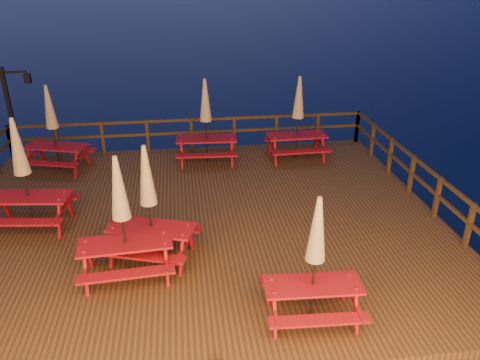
{
  "coord_description": "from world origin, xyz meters",
  "views": [
    {
      "loc": [
        -0.35,
        -10.25,
        6.23
      ],
      "look_at": [
        1.1,
        0.6,
        1.12
      ],
      "focal_mm": 35.0,
      "sensor_mm": 36.0,
      "label": 1
    }
  ],
  "objects": [
    {
      "name": "ground",
      "position": [
        0.0,
        0.0,
        0.0
      ],
      "size": [
        500.0,
        500.0,
        0.0
      ],
      "primitive_type": "plane",
      "color": "black",
      "rests_on": "ground"
    },
    {
      "name": "deck",
      "position": [
        0.0,
        0.0,
        0.2
      ],
      "size": [
        12.0,
        10.0,
        0.4
      ],
      "primitive_type": "cube",
      "color": "#402414",
      "rests_on": "ground"
    },
    {
      "name": "deck_piles",
      "position": [
        0.0,
        0.0,
        -0.3
      ],
      "size": [
        11.44,
        9.44,
        1.4
      ],
      "color": "#31220F",
      "rests_on": "ground"
    },
    {
      "name": "railing",
      "position": [
        0.0,
        1.78,
        1.16
      ],
      "size": [
        11.8,
        9.75,
        1.1
      ],
      "color": "#31220F",
      "rests_on": "deck"
    },
    {
      "name": "lamp_post",
      "position": [
        -5.39,
        4.55,
        2.2
      ],
      "size": [
        0.85,
        0.18,
        3.0
      ],
      "color": "black",
      "rests_on": "deck"
    },
    {
      "name": "picnic_table_0",
      "position": [
        -4.13,
        3.64,
        1.77
      ],
      "size": [
        2.21,
        1.99,
        2.64
      ],
      "rotation": [
        0.0,
        0.0,
        -0.29
      ],
      "color": "maroon",
      "rests_on": "deck"
    },
    {
      "name": "picnic_table_1",
      "position": [
        -4.02,
        0.16,
        1.83
      ],
      "size": [
        2.1,
        1.8,
        2.75
      ],
      "rotation": [
        0.0,
        0.0,
        -0.12
      ],
      "color": "maroon",
      "rests_on": "deck"
    },
    {
      "name": "picnic_table_2",
      "position": [
        1.79,
        -3.85,
        1.67
      ],
      "size": [
        1.77,
        1.48,
        2.44
      ],
      "rotation": [
        0.0,
        0.0,
        -0.05
      ],
      "color": "maroon",
      "rests_on": "deck"
    },
    {
      "name": "picnic_table_3",
      "position": [
        0.44,
        3.67,
        1.79
      ],
      "size": [
        1.96,
        1.65,
        2.68
      ],
      "rotation": [
        0.0,
        0.0,
        -0.06
      ],
      "color": "maroon",
      "rests_on": "deck"
    },
    {
      "name": "picnic_table_4",
      "position": [
        3.34,
        3.59,
        1.8
      ],
      "size": [
        1.92,
        1.59,
        2.69
      ],
      "rotation": [
        0.0,
        0.0,
        0.02
      ],
      "color": "maroon",
      "rests_on": "deck"
    },
    {
      "name": "picnic_table_5",
      "position": [
        -1.57,
        -2.15,
        1.77
      ],
      "size": [
        1.95,
        1.64,
        2.64
      ],
      "rotation": [
        0.0,
        0.0,
        0.07
      ],
      "color": "maroon",
      "rests_on": "deck"
    },
    {
      "name": "picnic_table_6",
      "position": [
        -1.08,
        -1.58,
        1.75
      ],
      "size": [
        2.2,
        1.99,
        2.6
      ],
      "rotation": [
        0.0,
        0.0,
        -0.32
      ],
      "color": "maroon",
      "rests_on": "deck"
    }
  ]
}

